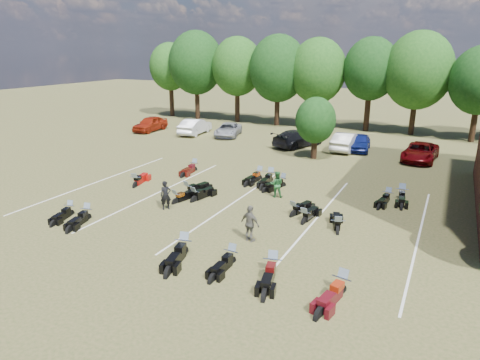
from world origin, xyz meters
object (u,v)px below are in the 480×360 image
Objects in this scene: motorcycle_7 at (136,187)px; motorcycle_0 at (87,220)px; car_4 at (360,143)px; person_black at (166,195)px; person_green at (277,184)px; motorcycle_3 at (184,255)px; motorcycle_14 at (194,171)px; car_0 at (150,124)px; person_grey at (250,224)px.

motorcycle_0 is at bearing 90.17° from motorcycle_7.
car_4 is 20.29m from person_black.
person_green is 0.72× the size of motorcycle_0.
motorcycle_3 is at bearing 66.10° from person_green.
car_4 is 1.67× the size of motorcycle_3.
car_4 is 2.59× the size of person_black.
motorcycle_14 is (0.03, 10.29, 0.00)m from motorcycle_0.
person_black is 0.71× the size of motorcycle_14.
person_black is 5.77m from motorcycle_3.
person_green reaches higher than motorcycle_3.
person_green is 9.17m from motorcycle_7.
motorcycle_14 is (-7.44, 2.57, -0.80)m from person_green.
motorcycle_7 is (-1.38, 5.50, 0.00)m from motorcycle_0.
person_black reaches higher than person_green.
car_0 is 2.63× the size of person_grey.
person_black is at bearing 33.18° from motorcycle_0.
person_grey is 3.31m from motorcycle_3.
motorcycle_7 is (11.26, -16.01, -0.79)m from car_0.
car_0 reaches higher than motorcycle_14.
car_0 is 29.74m from motorcycle_3.
motorcycle_3 is at bearing -51.34° from car_0.
person_black is at bearing -115.68° from car_4.
motorcycle_0 is at bearing -119.55° from car_4.
person_black is 7.75m from motorcycle_14.
motorcycle_3 is at bearing 67.06° from person_grey.
motorcycle_0 is at bearing 26.96° from person_green.
car_0 is 2.08× the size of motorcycle_0.
person_grey is 0.79× the size of motorcycle_0.
person_grey reaches higher than motorcycle_0.
person_green is 0.68× the size of motorcycle_7.
person_grey reaches higher than person_black.
person_black is at bearing 136.08° from motorcycle_7.
car_4 is 1.84× the size of motorcycle_14.
car_4 reaches higher than motorcycle_3.
car_4 is at bearing 69.87° from motorcycle_3.
car_4 is at bearing -116.41° from person_green.
person_grey is at bearing 82.07° from person_green.
motorcycle_14 is at bearing 106.88° from motorcycle_3.
car_0 is 1.84× the size of motorcycle_3.
person_grey is (5.91, -1.64, 0.07)m from person_black.
car_4 is at bearing 48.29° from motorcycle_14.
motorcycle_3 reaches higher than motorcycle_14.
person_black reaches higher than car_4.
car_0 reaches higher than motorcycle_3.
person_grey is at bearing -45.20° from car_0.
motorcycle_0 is (12.65, -21.50, -0.79)m from car_0.
person_green reaches higher than motorcycle_0.
motorcycle_14 is at bearing -120.37° from motorcycle_7.
car_0 is 1.10× the size of car_4.
person_black is 0.73× the size of motorcycle_0.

